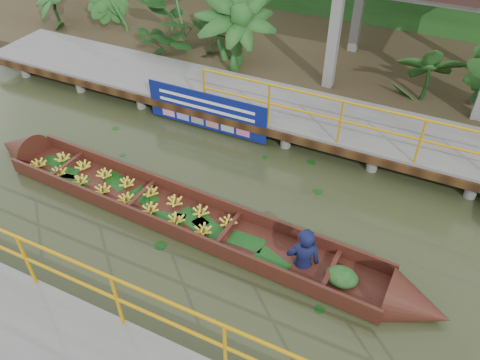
% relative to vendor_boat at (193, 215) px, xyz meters
% --- Properties ---
extents(ground, '(80.00, 80.00, 0.00)m').
position_rel_vendor_boat_xyz_m(ground, '(-0.35, 0.40, -0.22)').
color(ground, '#2E351A').
rests_on(ground, ground).
extents(land_strip, '(30.00, 8.00, 0.45)m').
position_rel_vendor_boat_xyz_m(land_strip, '(-0.35, 7.90, 0.00)').
color(land_strip, '#35271A').
rests_on(land_strip, ground).
extents(far_dock, '(16.00, 2.06, 1.66)m').
position_rel_vendor_boat_xyz_m(far_dock, '(-0.33, 3.83, 0.26)').
color(far_dock, slate).
rests_on(far_dock, ground).
extents(vendor_boat, '(9.83, 1.43, 2.06)m').
position_rel_vendor_boat_xyz_m(vendor_boat, '(0.00, 0.00, 0.00)').
color(vendor_boat, '#3D1A10').
rests_on(vendor_boat, ground).
extents(blue_banner, '(3.09, 0.04, 0.96)m').
position_rel_vendor_boat_xyz_m(blue_banner, '(-1.29, 2.88, 0.33)').
color(blue_banner, navy).
rests_on(blue_banner, ground).
extents(tropical_plants, '(14.33, 1.33, 1.66)m').
position_rel_vendor_boat_xyz_m(tropical_plants, '(-2.10, 5.70, 1.06)').
color(tropical_plants, '#173F14').
rests_on(tropical_plants, ground).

